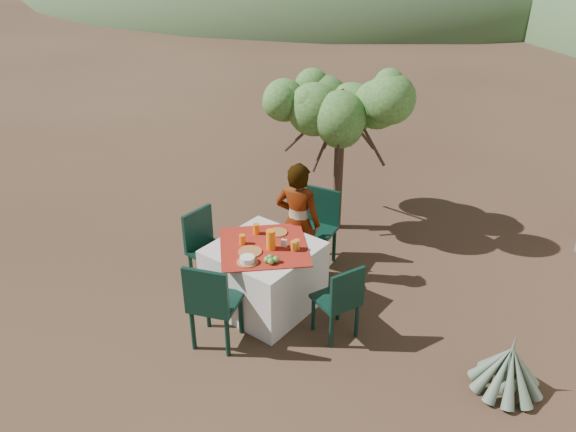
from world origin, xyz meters
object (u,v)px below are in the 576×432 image
(chair_far, at_px, (318,224))
(chair_left, at_px, (206,245))
(shrub_tree, at_px, (347,118))
(agave, at_px, (508,369))
(table, at_px, (264,276))
(juice_pitcher, at_px, (271,240))
(person, at_px, (298,223))
(chair_right, at_px, (340,299))
(chair_near, at_px, (212,302))

(chair_far, height_order, chair_left, chair_far)
(shrub_tree, xyz_separation_m, agave, (2.87, -1.70, -1.35))
(table, relative_size, juice_pitcher, 5.92)
(chair_far, distance_m, juice_pitcher, 1.16)
(chair_left, xyz_separation_m, person, (0.77, 0.75, 0.22))
(chair_far, bearing_deg, agave, -25.82)
(chair_right, bearing_deg, chair_left, -65.35)
(table, height_order, chair_far, chair_far)
(table, distance_m, chair_far, 1.12)
(shrub_tree, bearing_deg, agave, -30.64)
(chair_left, relative_size, person, 0.63)
(chair_near, height_order, agave, chair_near)
(chair_left, bearing_deg, person, -45.23)
(chair_near, height_order, chair_right, chair_near)
(chair_far, distance_m, chair_left, 1.41)
(table, height_order, agave, table)
(agave, bearing_deg, chair_right, -168.88)
(chair_near, height_order, shrub_tree, shrub_tree)
(shrub_tree, height_order, agave, shrub_tree)
(shrub_tree, xyz_separation_m, juice_pitcher, (0.39, -2.05, -0.71))
(chair_right, bearing_deg, juice_pitcher, -67.30)
(juice_pitcher, bearing_deg, chair_right, 1.94)
(table, relative_size, chair_far, 1.35)
(chair_far, xyz_separation_m, juice_pitcher, (0.15, -1.10, 0.34))
(chair_right, distance_m, juice_pitcher, 0.95)
(table, bearing_deg, agave, 7.76)
(chair_left, height_order, juice_pitcher, juice_pitcher)
(table, bearing_deg, juice_pitcher, 2.74)
(table, relative_size, person, 0.87)
(person, bearing_deg, chair_left, 27.77)
(person, bearing_deg, shrub_tree, -96.09)
(chair_right, bearing_deg, table, -67.22)
(person, bearing_deg, agave, 156.71)
(chair_near, bearing_deg, chair_right, -157.49)
(chair_right, distance_m, person, 1.21)
(agave, height_order, juice_pitcher, juice_pitcher)
(chair_near, relative_size, shrub_tree, 0.49)
(person, distance_m, agave, 2.68)
(chair_left, relative_size, juice_pitcher, 4.25)
(chair_near, xyz_separation_m, person, (-0.08, 1.51, 0.20))
(chair_left, xyz_separation_m, agave, (3.38, 0.44, -0.28))
(person, height_order, agave, person)
(chair_far, xyz_separation_m, shrub_tree, (-0.24, 0.95, 1.05))
(juice_pitcher, bearing_deg, table, -177.26)
(chair_left, relative_size, shrub_tree, 0.47)
(table, xyz_separation_m, chair_left, (-0.80, -0.09, 0.14))
(table, relative_size, chair_right, 1.51)
(shrub_tree, bearing_deg, chair_far, -75.67)
(table, bearing_deg, person, 93.20)
(chair_far, height_order, chair_right, chair_far)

